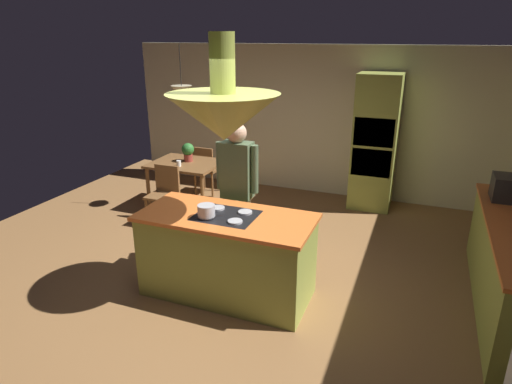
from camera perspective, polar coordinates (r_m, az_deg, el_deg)
name	(u,v)px	position (r m, az deg, el deg)	size (l,w,h in m)	color
ground	(235,283)	(5.17, -2.71, -11.78)	(8.16, 8.16, 0.00)	olive
wall_back	(314,121)	(7.80, 7.59, 9.14)	(6.80, 0.10, 2.55)	beige
kitchen_island	(227,255)	(4.78, -3.78, -8.15)	(1.84, 0.85, 0.95)	#939E42
oven_tower	(375,143)	(7.27, 15.19, 6.21)	(0.66, 0.62, 2.15)	#939E42
dining_table	(186,169)	(7.17, -9.08, 3.03)	(1.10, 0.88, 0.76)	brown
person_at_island	(237,185)	(5.21, -2.45, 0.92)	(0.53, 0.24, 1.76)	tan
range_hood	(224,114)	(4.28, -4.24, 10.04)	(1.10, 1.10, 1.00)	#939E42
pendant_light_over_table	(182,93)	(6.92, -9.63, 12.59)	(0.32, 0.32, 0.82)	beige
chair_facing_island	(164,190)	(6.69, -11.82, 0.20)	(0.40, 0.40, 0.87)	brown
chair_by_back_wall	(205,167)	(7.77, -6.59, 3.27)	(0.40, 0.40, 0.87)	brown
potted_plant_on_table	(188,151)	(7.17, -8.84, 5.27)	(0.20, 0.20, 0.30)	#99382D
cup_on_table	(179,163)	(6.95, -10.01, 3.68)	(0.07, 0.07, 0.09)	white
cooking_pot_on_cooktop	(206,211)	(4.51, -6.48, -2.41)	(0.18, 0.18, 0.12)	#B2B2B7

